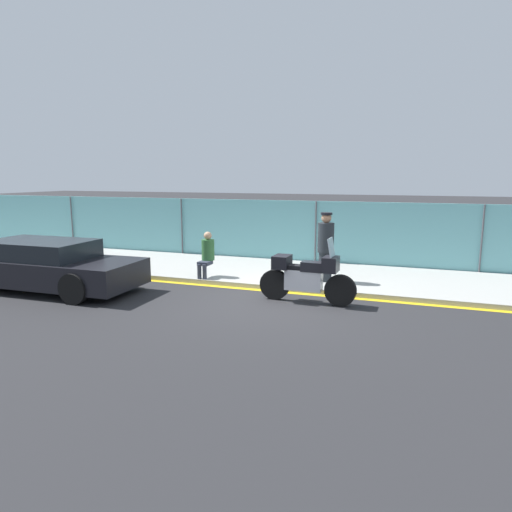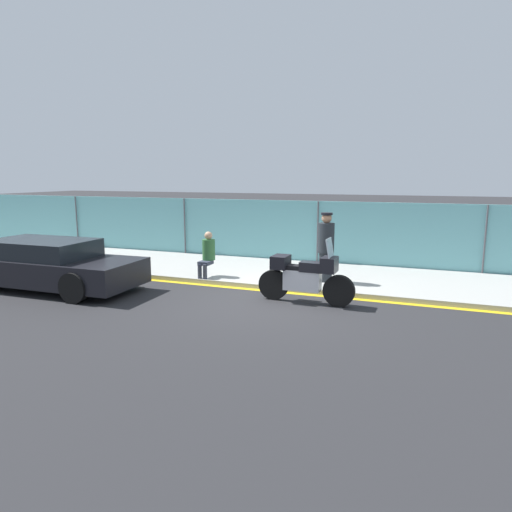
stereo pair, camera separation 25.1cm
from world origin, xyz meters
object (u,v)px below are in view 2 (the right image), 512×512
motorcycle (305,276)px  person_seated_on_curb (208,252)px  parked_car_right_down_street (48,265)px  officer_standing (326,247)px

motorcycle → person_seated_on_curb: (-3.08, 1.25, 0.19)m
motorcycle → parked_car_right_down_street: 6.55m
motorcycle → parked_car_right_down_street: motorcycle is taller
officer_standing → parked_car_right_down_street: officer_standing is taller
person_seated_on_curb → parked_car_right_down_street: 4.10m
motorcycle → officer_standing: bearing=88.8°
motorcycle → officer_standing: size_ratio=1.25×
officer_standing → person_seated_on_curb: size_ratio=1.46×
officer_standing → person_seated_on_curb: bearing=-170.3°
person_seated_on_curb → officer_standing: bearing=9.7°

